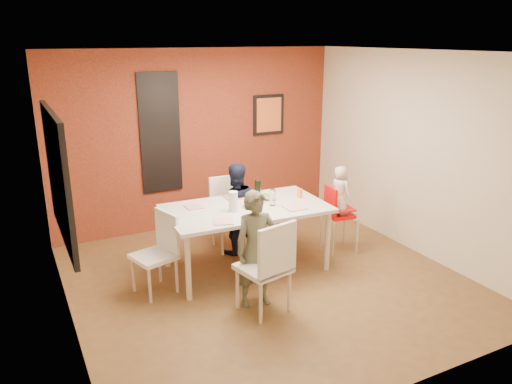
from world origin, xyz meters
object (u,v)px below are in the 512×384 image
chair_near (269,263)px  high_chair (337,213)px  dining_table (246,212)px  wine_bottle (258,192)px  paper_towel_roll (233,201)px  child_far (235,209)px  child_near (257,249)px  toddler (340,190)px  chair_far (228,209)px  chair_left (160,248)px

chair_near → high_chair: 1.89m
dining_table → high_chair: bearing=-3.5°
wine_bottle → paper_towel_roll: wine_bottle is taller
chair_near → child_far: child_far is taller
chair_near → child_near: 0.26m
child_near → toddler: child_near is taller
dining_table → wine_bottle: (0.20, 0.09, 0.22)m
chair_far → child_near: bearing=-98.9°
chair_left → high_chair: bearing=73.4°
chair_far → high_chair: (1.24, -0.85, 0.01)m
child_near → chair_near: bearing=-78.7°
dining_table → chair_left: bearing=-177.1°
chair_left → wine_bottle: bearing=80.1°
child_near → paper_towel_roll: size_ratio=5.34×
child_near → paper_towel_roll: 0.83m
child_near → dining_table: bearing=78.2°
chair_left → toddler: toddler is taller
child_near → child_far: (0.37, 1.36, -0.02)m
child_far → paper_towel_roll: (-0.29, -0.59, 0.32)m
dining_table → chair_near: chair_near is taller
toddler → paper_towel_roll: bearing=76.9°
chair_far → high_chair: bearing=-30.1°
dining_table → child_near: size_ratio=1.56×
paper_towel_roll → toddler: bearing=-0.7°
toddler → wine_bottle: (-1.15, 0.17, 0.10)m
child_far → paper_towel_roll: bearing=69.1°
wine_bottle → child_near: bearing=-117.8°
dining_table → toddler: size_ratio=3.10×
chair_left → chair_far: bearing=107.8°
dining_table → paper_towel_roll: size_ratio=8.35×
wine_bottle → paper_towel_roll: (-0.41, -0.16, -0.02)m
child_far → chair_left: bearing=30.7°
dining_table → toddler: 1.37m
chair_left → high_chair: size_ratio=1.00×
chair_near → paper_towel_roll: size_ratio=4.29×
child_near → wine_bottle: 1.10m
toddler → chair_left: bearing=76.9°
toddler → high_chair: bearing=63.8°
toddler → child_far: bearing=52.1°
dining_table → child_far: bearing=80.8°
chair_far → toddler: toddler is taller
paper_towel_roll → chair_far: bearing=70.4°
chair_near → child_far: (0.35, 1.61, 0.04)m
chair_far → child_near: (-0.38, -1.61, 0.10)m
toddler → chair_far: bearing=43.5°
chair_near → child_near: child_near is taller
wine_bottle → toddler: bearing=-8.6°
toddler → dining_table: bearing=73.9°
chair_left → child_far: size_ratio=0.75×
high_chair → child_far: child_far is taller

